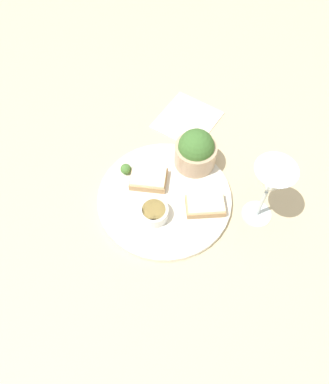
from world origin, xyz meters
TOP-DOWN VIEW (x-y plane):
  - ground_plane at (0.00, 0.00)m, footprint 4.00×4.00m
  - dinner_plate at (0.00, 0.00)m, footprint 0.30×0.30m
  - salad_bowl at (-0.04, -0.11)m, footprint 0.10×0.10m
  - sauce_ramekin at (0.01, 0.05)m, footprint 0.06×0.06m
  - cheese_toast_near at (0.05, -0.03)m, footprint 0.09×0.07m
  - cheese_toast_far at (-0.09, 0.00)m, footprint 0.10×0.08m
  - wine_glass at (-0.20, -0.03)m, footprint 0.08×0.08m
  - garnish at (0.10, -0.04)m, footprint 0.02×0.02m
  - napkin at (0.02, -0.24)m, footprint 0.17×0.18m

SIDE VIEW (x-z plane):
  - ground_plane at x=0.00m, z-range 0.00..0.00m
  - napkin at x=0.02m, z-range 0.00..0.01m
  - dinner_plate at x=0.00m, z-range 0.00..0.01m
  - garnish at x=0.10m, z-range 0.01..0.04m
  - cheese_toast_near at x=0.05m, z-range 0.01..0.04m
  - cheese_toast_far at x=-0.09m, z-range 0.01..0.04m
  - sauce_ramekin at x=0.01m, z-range 0.02..0.05m
  - salad_bowl at x=-0.04m, z-range 0.01..0.11m
  - wine_glass at x=-0.20m, z-range 0.04..0.22m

